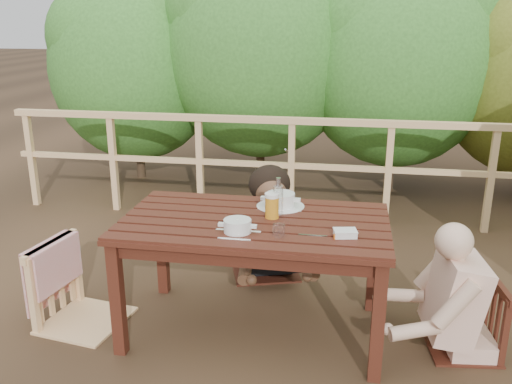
% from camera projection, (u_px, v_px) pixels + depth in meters
% --- Properties ---
extents(ground, '(60.00, 60.00, 0.00)m').
position_uv_depth(ground, '(255.00, 329.00, 3.47)').
color(ground, '#4B3420').
rests_on(ground, ground).
extents(table, '(1.58, 0.89, 0.73)m').
position_uv_depth(table, '(255.00, 277.00, 3.36)').
color(table, '#39180F').
rests_on(table, ground).
extents(chair_left, '(0.57, 0.57, 1.00)m').
position_uv_depth(chair_left, '(79.00, 251.00, 3.40)').
color(chair_left, '#E1B178').
rests_on(chair_left, ground).
extents(chair_far, '(0.62, 0.62, 0.99)m').
position_uv_depth(chair_far, '(265.00, 212.00, 4.11)').
color(chair_far, '#39180F').
rests_on(chair_far, ground).
extents(chair_right, '(0.45, 0.45, 0.82)m').
position_uv_depth(chair_right, '(468.00, 287.00, 3.15)').
color(chair_right, '#39180F').
rests_on(chair_right, ground).
extents(woman, '(0.73, 0.81, 1.36)m').
position_uv_depth(woman, '(266.00, 187.00, 4.08)').
color(woman, black).
rests_on(woman, ground).
extents(diner_right, '(0.70, 0.60, 1.31)m').
position_uv_depth(diner_right, '(479.00, 248.00, 3.07)').
color(diner_right, beige).
rests_on(diner_right, ground).
extents(railing, '(5.60, 0.10, 1.01)m').
position_uv_depth(railing, '(291.00, 170.00, 5.19)').
color(railing, '#E1B178').
rests_on(railing, ground).
extents(hedge_row, '(6.60, 1.60, 3.80)m').
position_uv_depth(hedge_row, '(344.00, 17.00, 5.83)').
color(hedge_row, '#346C26').
rests_on(hedge_row, ground).
extents(soup_near, '(0.26, 0.26, 0.09)m').
position_uv_depth(soup_near, '(237.00, 227.00, 3.04)').
color(soup_near, white).
rests_on(soup_near, table).
extents(soup_far, '(0.30, 0.30, 0.10)m').
position_uv_depth(soup_far, '(281.00, 201.00, 3.46)').
color(soup_far, white).
rests_on(soup_far, table).
extents(bread_roll, '(0.13, 0.10, 0.07)m').
position_uv_depth(bread_roll, '(238.00, 225.00, 3.09)').
color(bread_roll, '#9F6F38').
rests_on(bread_roll, table).
extents(beer_glass, '(0.09, 0.09, 0.17)m').
position_uv_depth(beer_glass, '(272.00, 207.00, 3.25)').
color(beer_glass, orange).
rests_on(beer_glass, table).
extents(bottle, '(0.06, 0.06, 0.26)m').
position_uv_depth(bottle, '(278.00, 198.00, 3.26)').
color(bottle, silver).
rests_on(bottle, table).
extents(tumbler, '(0.07, 0.07, 0.08)m').
position_uv_depth(tumbler, '(279.00, 231.00, 2.99)').
color(tumbler, white).
rests_on(tumbler, table).
extents(butter_tub, '(0.14, 0.11, 0.05)m').
position_uv_depth(butter_tub, '(345.00, 234.00, 2.98)').
color(butter_tub, white).
rests_on(butter_tub, table).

